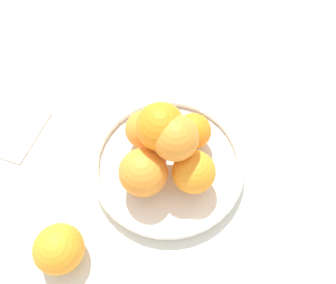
{
  "coord_description": "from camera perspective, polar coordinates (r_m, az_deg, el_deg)",
  "views": [
    {
      "loc": [
        0.02,
        0.26,
        0.58
      ],
      "look_at": [
        0.0,
        0.0,
        0.1
      ],
      "focal_mm": 35.0,
      "sensor_mm": 36.0,
      "label": 1
    }
  ],
  "objects": [
    {
      "name": "napkin_folded",
      "position": [
        0.75,
        -25.93,
        2.07
      ],
      "size": [
        0.17,
        0.17,
        0.01
      ],
      "primitive_type": "cube",
      "rotation": [
        0.0,
        0.0,
        -0.42
      ],
      "color": "beige",
      "rests_on": "ground_plane"
    },
    {
      "name": "fruit_bowl",
      "position": [
        0.62,
        0.0,
        -3.8
      ],
      "size": [
        0.29,
        0.29,
        0.03
      ],
      "color": "silver",
      "rests_on": "ground_plane"
    },
    {
      "name": "stray_orange",
      "position": [
        0.58,
        -18.46,
        -17.21
      ],
      "size": [
        0.08,
        0.08,
        0.08
      ],
      "primitive_type": "sphere",
      "color": "orange",
      "rests_on": "ground_plane"
    },
    {
      "name": "ground_plane",
      "position": [
        0.64,
        0.0,
        -4.39
      ],
      "size": [
        4.0,
        4.0,
        0.0
      ],
      "primitive_type": "plane",
      "color": "silver"
    },
    {
      "name": "orange_pile",
      "position": [
        0.55,
        -0.33,
        -0.86
      ],
      "size": [
        0.17,
        0.17,
        0.14
      ],
      "color": "orange",
      "rests_on": "fruit_bowl"
    }
  ]
}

